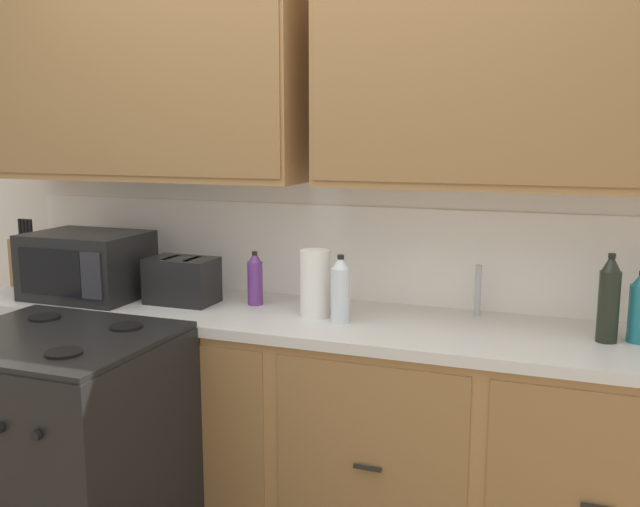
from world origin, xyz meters
The scene contains 11 objects.
wall_unit centered at (0.00, 0.50, 1.66)m, with size 4.16×0.40×2.49m.
counter_run centered at (0.00, 0.30, 0.47)m, with size 2.99×0.64×0.92m.
stove_range centered at (-0.66, -0.33, 0.47)m, with size 0.76×0.68×0.95m.
microwave centered at (-0.97, 0.24, 1.06)m, with size 0.48×0.37×0.28m.
toaster centered at (-0.53, 0.29, 1.02)m, with size 0.28×0.18×0.19m.
knife_block centered at (-1.39, 0.35, 1.04)m, with size 0.11×0.14×0.31m.
sink_faucet centered at (0.65, 0.51, 1.02)m, with size 0.02×0.02×0.20m, color #B2B5BA.
paper_towel_roll centered at (0.06, 0.28, 1.05)m, with size 0.12×0.12×0.26m, color white.
bottle_clear centered at (0.18, 0.23, 1.05)m, with size 0.07×0.07×0.26m.
bottle_dark centered at (1.11, 0.31, 1.07)m, with size 0.07×0.07×0.30m.
bottle_violet centered at (-0.23, 0.37, 1.03)m, with size 0.06×0.06×0.22m.
Camera 1 is at (1.00, -2.17, 1.62)m, focal length 39.22 mm.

